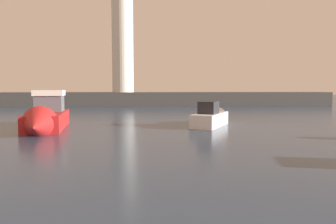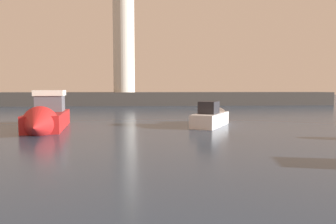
# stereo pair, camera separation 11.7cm
# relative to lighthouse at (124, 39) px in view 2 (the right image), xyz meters

# --- Properties ---
(ground_plane) EXTENTS (220.00, 220.00, 0.00)m
(ground_plane) POSITION_rel_lighthouse_xyz_m (4.13, -25.76, -11.37)
(ground_plane) COLOR #2D3D51
(breakwater) EXTENTS (65.16, 4.87, 2.30)m
(breakwater) POSITION_rel_lighthouse_xyz_m (4.13, 0.00, -10.22)
(breakwater) COLOR #423F3D
(breakwater) RESTS_ON ground_plane
(lighthouse) EXTENTS (3.65, 3.65, 19.15)m
(lighthouse) POSITION_rel_lighthouse_xyz_m (0.00, 0.00, 0.00)
(lighthouse) COLOR silver
(lighthouse) RESTS_ON breakwater
(motorboat_0) EXTENTS (4.45, 6.12, 2.25)m
(motorboat_0) POSITION_rel_lighthouse_xyz_m (9.23, -28.92, -10.71)
(motorboat_0) COLOR white
(motorboat_0) RESTS_ON ground_plane
(motorboat_1) EXTENTS (3.62, 8.90, 3.37)m
(motorboat_1) POSITION_rel_lighthouse_xyz_m (-3.46, -30.95, -10.50)
(motorboat_1) COLOR #B21E1E
(motorboat_1) RESTS_ON ground_plane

